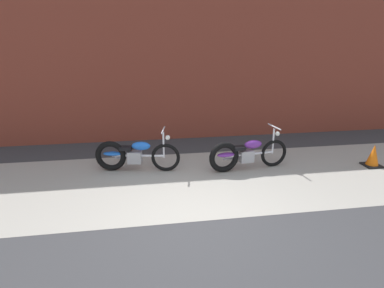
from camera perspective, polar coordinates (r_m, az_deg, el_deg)
ground_plane at (r=5.81m, az=0.92°, el=-13.31°), size 80.00×80.00×0.00m
sidewalk_slab at (r=7.34m, az=-1.47°, el=-6.30°), size 36.00×3.50×0.01m
brick_building_wall at (r=10.15m, az=-4.30°, el=14.48°), size 36.00×0.50×4.84m
motorcycle_blue at (r=7.86m, az=-10.48°, el=-1.86°), size 1.99×0.69×1.03m
motorcycle_purple at (r=7.87m, az=8.92°, el=-1.73°), size 2.00×0.58×1.03m
traffic_cone at (r=9.20m, az=28.93°, el=-1.91°), size 0.40×0.40×0.55m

